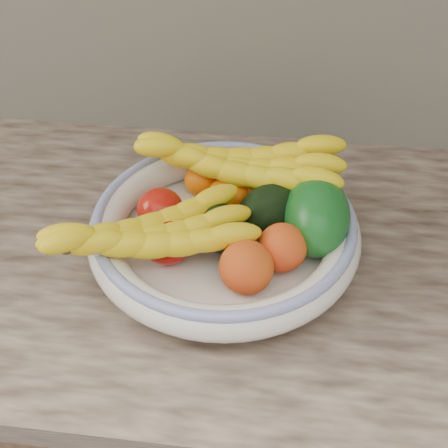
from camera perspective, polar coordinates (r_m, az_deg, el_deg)
kitchen_counter at (r=1.28m, az=0.15°, el=-15.95°), size 2.44×0.66×1.40m
fruit_bowl at (r=0.89m, az=-0.00°, el=-0.55°), size 0.39×0.39×0.08m
clementine_back_left at (r=0.97m, az=-2.08°, el=4.02°), size 0.07×0.07×0.05m
clementine_back_right at (r=0.95m, az=2.54°, el=3.12°), size 0.07×0.07×0.05m
clementine_back_mid at (r=0.95m, az=0.16°, el=2.76°), size 0.07×0.07×0.05m
clementine_extra at (r=0.95m, az=1.06°, el=2.70°), size 0.05×0.05×0.05m
tomato_left at (r=0.91m, az=-5.86°, el=1.36°), size 0.08×0.08×0.06m
tomato_near_left at (r=0.86m, az=-5.21°, el=-1.43°), size 0.10×0.10×0.07m
avocado_center at (r=0.87m, az=-0.12°, el=-0.38°), size 0.11×0.12×0.07m
avocado_right at (r=0.91m, az=4.45°, el=1.33°), size 0.14×0.13×0.08m
green_mango at (r=0.89m, az=8.44°, el=0.83°), size 0.13×0.15×0.12m
peach_front at (r=0.82m, az=2.06°, el=-3.97°), size 0.10×0.10×0.07m
peach_right at (r=0.84m, az=5.35°, el=-2.15°), size 0.08×0.08×0.07m
banana_bunch_back at (r=0.94m, az=1.29°, el=5.09°), size 0.34×0.14×0.09m
banana_bunch_front at (r=0.84m, az=-6.80°, el=-1.33°), size 0.32×0.24×0.08m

